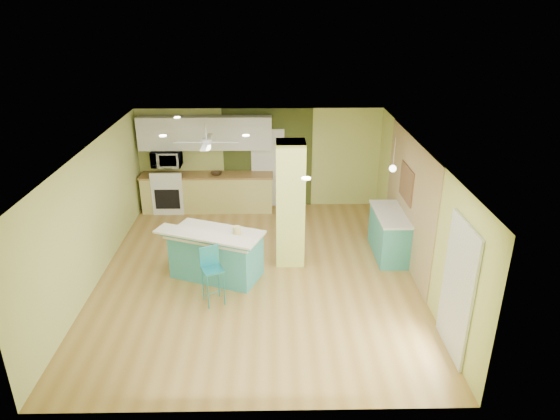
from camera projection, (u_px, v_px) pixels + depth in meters
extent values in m
cube|color=olive|center=(257.00, 274.00, 9.69)|extent=(6.00, 7.00, 0.01)
cube|color=white|center=(255.00, 149.00, 8.71)|extent=(6.00, 7.00, 0.01)
cube|color=#BEC76A|center=(260.00, 158.00, 12.42)|extent=(6.00, 0.01, 2.50)
cube|color=#BEC76A|center=(248.00, 332.00, 5.98)|extent=(6.00, 0.01, 2.50)
cube|color=#BEC76A|center=(92.00, 216.00, 9.15)|extent=(0.01, 7.00, 2.50)
cube|color=#BEC76A|center=(418.00, 213.00, 9.25)|extent=(0.01, 7.00, 2.50)
cube|color=#9A7F58|center=(409.00, 201.00, 9.80)|extent=(0.02, 3.40, 2.50)
cube|color=#3E471C|center=(268.00, 158.00, 12.41)|extent=(2.20, 0.02, 2.50)
cube|color=white|center=(268.00, 168.00, 12.48)|extent=(0.82, 0.05, 2.00)
cube|color=silver|center=(457.00, 289.00, 7.21)|extent=(0.04, 1.08, 2.10)
cube|color=#C8D462|center=(290.00, 204.00, 9.67)|extent=(0.55, 0.55, 2.50)
cube|color=#CAC06A|center=(208.00, 193.00, 12.43)|extent=(3.20, 0.60, 0.90)
cube|color=brown|center=(207.00, 175.00, 12.25)|extent=(3.25, 0.63, 0.04)
cube|color=white|center=(170.00, 193.00, 12.42)|extent=(0.76, 0.64, 0.90)
cube|color=black|center=(167.00, 199.00, 12.13)|extent=(0.59, 0.02, 0.50)
cube|color=white|center=(166.00, 177.00, 11.93)|extent=(0.76, 0.06, 0.18)
cube|color=silver|center=(205.00, 133.00, 11.96)|extent=(3.20, 0.34, 0.80)
imported|color=white|center=(167.00, 159.00, 12.06)|extent=(0.70, 0.48, 0.39)
cylinder|color=silver|center=(206.00, 132.00, 10.61)|extent=(0.03, 0.03, 0.40)
cylinder|color=silver|center=(207.00, 141.00, 10.69)|extent=(0.24, 0.24, 0.10)
sphere|color=white|center=(207.00, 147.00, 10.73)|extent=(0.18, 0.18, 0.18)
cylinder|color=silver|center=(394.00, 153.00, 9.56)|extent=(0.01, 0.01, 0.62)
sphere|color=white|center=(393.00, 169.00, 9.68)|extent=(0.14, 0.14, 0.14)
cube|color=brown|center=(407.00, 183.00, 9.87)|extent=(0.03, 0.90, 0.70)
cube|color=teal|center=(216.00, 256.00, 9.46)|extent=(1.79, 1.34, 0.85)
cube|color=silver|center=(215.00, 234.00, 9.28)|extent=(1.92, 1.47, 0.05)
cube|color=teal|center=(205.00, 239.00, 8.92)|extent=(1.74, 0.80, 0.12)
cube|color=silver|center=(205.00, 236.00, 8.90)|extent=(1.95, 1.09, 0.04)
cylinder|color=teal|center=(208.00, 293.00, 8.47)|extent=(0.02, 0.02, 0.65)
cylinder|color=teal|center=(224.00, 289.00, 8.58)|extent=(0.02, 0.02, 0.65)
cylinder|color=teal|center=(203.00, 284.00, 8.71)|extent=(0.02, 0.02, 0.65)
cylinder|color=teal|center=(219.00, 281.00, 8.82)|extent=(0.02, 0.02, 0.65)
cube|color=teal|center=(212.00, 270.00, 8.51)|extent=(0.45, 0.45, 0.03)
cube|color=teal|center=(209.00, 256.00, 8.56)|extent=(0.32, 0.16, 0.36)
cube|color=teal|center=(389.00, 235.00, 10.25)|extent=(0.58, 1.39, 0.90)
cube|color=white|center=(391.00, 214.00, 10.07)|extent=(0.62, 1.45, 0.04)
imported|color=#392817|center=(216.00, 174.00, 12.19)|extent=(0.30, 0.30, 0.07)
cylinder|color=gold|center=(237.00, 230.00, 9.22)|extent=(0.16, 0.16, 0.15)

